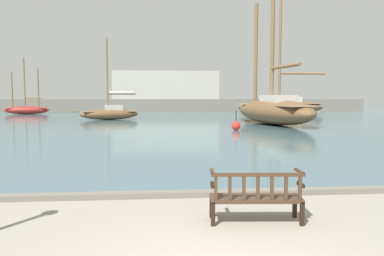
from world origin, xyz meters
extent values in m
cube|color=#476670|center=(0.00, 44.00, 0.04)|extent=(100.00, 80.00, 0.08)
cube|color=slate|center=(0.00, 3.85, 0.06)|extent=(40.00, 0.30, 0.12)
cube|color=black|center=(0.16, 2.38, 0.21)|extent=(0.08, 0.08, 0.42)
cube|color=black|center=(1.69, 2.26, 0.21)|extent=(0.08, 0.08, 0.42)
cube|color=black|center=(0.13, 1.93, 0.21)|extent=(0.08, 0.08, 0.42)
cube|color=black|center=(1.65, 1.81, 0.21)|extent=(0.08, 0.08, 0.42)
cube|color=#422D1E|center=(0.91, 2.09, 0.42)|extent=(1.64, 0.64, 0.06)
cube|color=#422D1E|center=(0.89, 1.87, 0.89)|extent=(1.60, 0.17, 0.06)
cube|color=#422D1E|center=(0.17, 1.93, 0.66)|extent=(0.06, 0.04, 0.41)
cube|color=#422D1E|center=(0.41, 1.91, 0.66)|extent=(0.06, 0.04, 0.41)
cube|color=#422D1E|center=(0.65, 1.89, 0.66)|extent=(0.06, 0.04, 0.41)
cube|color=#422D1E|center=(0.89, 1.87, 0.66)|extent=(0.06, 0.04, 0.41)
cube|color=#422D1E|center=(1.13, 1.85, 0.66)|extent=(0.06, 0.04, 0.41)
cube|color=#422D1E|center=(1.37, 1.83, 0.66)|extent=(0.06, 0.04, 0.41)
cube|color=#422D1E|center=(1.61, 1.82, 0.66)|extent=(0.06, 0.04, 0.41)
cube|color=black|center=(0.13, 2.06, 0.69)|extent=(0.08, 0.30, 0.06)
cube|color=#422D1E|center=(0.14, 2.15, 0.90)|extent=(0.10, 0.47, 0.04)
cube|color=black|center=(1.67, 1.94, 0.69)|extent=(0.08, 0.30, 0.06)
cube|color=#422D1E|center=(1.68, 2.03, 0.90)|extent=(0.10, 0.47, 0.04)
ellipsoid|color=brown|center=(-5.39, 30.41, 0.57)|extent=(5.53, 2.95, 0.98)
cube|color=#997A5B|center=(-5.39, 30.41, 0.84)|extent=(4.81, 2.40, 0.08)
cube|color=beige|center=(-5.01, 30.52, 1.14)|extent=(1.71, 1.24, 0.52)
cylinder|color=brown|center=(-5.52, 30.38, 4.18)|extent=(0.15, 0.15, 6.59)
cylinder|color=brown|center=(-4.28, 30.73, 2.42)|extent=(2.50, 0.83, 0.12)
cylinder|color=silver|center=(-4.28, 30.73, 2.54)|extent=(2.29, 0.88, 0.25)
cylinder|color=brown|center=(-8.30, 29.58, 0.86)|extent=(0.75, 0.32, 0.12)
ellipsoid|color=brown|center=(13.64, 39.37, 0.91)|extent=(10.55, 3.31, 1.65)
cube|color=#997A5B|center=(13.64, 39.37, 1.36)|extent=(9.28, 2.50, 0.08)
cube|color=beige|center=(14.43, 39.38, 1.79)|extent=(3.04, 1.78, 0.79)
cylinder|color=brown|center=(13.38, 39.37, 7.85)|extent=(0.31, 0.31, 12.90)
cylinder|color=brown|center=(16.18, 39.41, 4.91)|extent=(5.62, 0.34, 0.25)
cylinder|color=brown|center=(10.49, 39.32, 6.72)|extent=(0.31, 0.31, 10.65)
ellipsoid|color=maroon|center=(-16.63, 41.77, 0.56)|extent=(5.20, 2.02, 0.95)
cube|color=#C6514C|center=(-16.63, 41.77, 0.82)|extent=(4.56, 1.58, 0.08)
cylinder|color=brown|center=(-16.75, 41.76, 3.79)|extent=(0.15, 0.15, 5.87)
cylinder|color=brown|center=(-15.82, 41.86, 2.00)|extent=(1.88, 0.32, 0.12)
cylinder|color=brown|center=(-18.14, 41.61, 2.97)|extent=(0.15, 0.15, 4.22)
cylinder|color=brown|center=(-15.24, 41.92, 3.19)|extent=(0.15, 0.15, 4.67)
ellipsoid|color=brown|center=(7.82, 23.65, 1.04)|extent=(4.98, 10.94, 1.91)
cube|color=#997A5B|center=(7.82, 23.65, 1.56)|extent=(3.99, 9.55, 0.08)
cube|color=beige|center=(7.97, 22.88, 1.95)|extent=(2.18, 3.04, 0.69)
cylinder|color=brown|center=(7.77, 23.91, 6.72)|extent=(0.31, 0.31, 10.23)
cylinder|color=brown|center=(8.14, 21.99, 4.34)|extent=(0.97, 3.89, 0.25)
cylinder|color=brown|center=(7.23, 26.76, 5.72)|extent=(0.31, 0.31, 8.24)
sphere|color=red|center=(3.98, 18.82, 0.36)|extent=(0.56, 0.56, 0.56)
cylinder|color=#2D2D33|center=(3.98, 18.82, 0.99)|extent=(0.06, 0.06, 0.70)
cube|color=slate|center=(0.00, 47.16, 0.91)|extent=(55.37, 2.40, 1.82)
cube|color=#B7B2A3|center=(0.07, 47.16, 3.73)|extent=(14.38, 2.00, 3.81)
camera|label=1|loc=(-0.76, -4.27, 2.22)|focal=35.00mm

